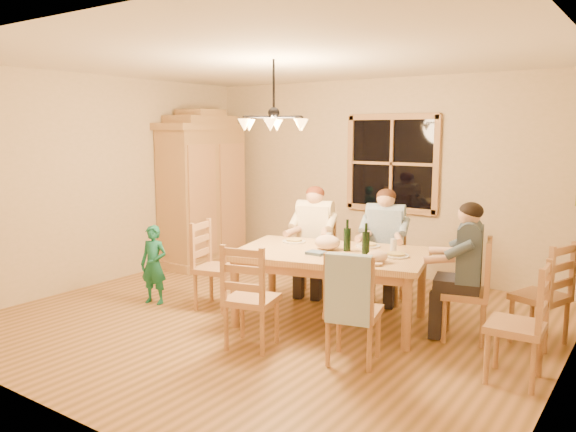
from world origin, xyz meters
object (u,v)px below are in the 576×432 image
Objects in this scene: wine_bottle_a at (347,235)px; chair_spare_back at (539,312)px; chair_near_left at (252,315)px; adult_slate_man at (467,254)px; adult_woman at (315,227)px; chair_end_left at (216,282)px; chair_near_right at (354,328)px; chair_end_right at (465,308)px; chandelier at (274,122)px; adult_plaid_man at (385,231)px; armoire at (203,194)px; wine_bottle_b at (366,240)px; dining_table at (331,260)px; chair_spare_front at (514,345)px; chair_far_right at (384,276)px; child at (154,265)px; chair_far_left at (314,270)px.

chair_spare_back is at bearing 15.25° from wine_bottle_a.
adult_slate_man is at bearing 26.57° from chair_near_left.
chair_end_left is at bearing 46.74° from adult_woman.
chair_near_right is 1.26m from chair_end_right.
adult_woman reaches higher than chair_spare_back.
chandelier is 1.89m from adult_plaid_man.
armoire is 2.32× the size of chair_spare_back.
chandelier reaches higher than chair_near_right.
armoire is 2.32× the size of chair_near_left.
wine_bottle_b is (0.92, 0.27, -1.15)m from chandelier.
chandelier is 2.21m from chair_near_right.
chair_near_left is at bearing -104.46° from dining_table.
adult_plaid_man is at bearing 61.36° from chandelier.
chair_spare_back is at bearing 19.42° from chandelier.
adult_plaid_man is 1.89m from chair_spare_back.
wine_bottle_b is at bearing 43.45° from chair_near_left.
chair_end_left is at bearing 86.27° from chair_spare_front.
adult_woman and adult_plaid_man have the same top height.
adult_slate_man is at bearing 46.74° from chair_near_right.
chair_far_right is 1.00× the size of chair_spare_back.
dining_table is at bearing 90.00° from adult_slate_man.
chair_spare_back is at bearing 34.47° from chair_near_right.
chair_near_left is 1.00× the size of chair_end_right.
adult_slate_man is at bearing 1.49° from child.
armoire is 2.32× the size of chair_far_right.
wine_bottle_a is at bearing 86.60° from chair_end_right.
wine_bottle_b reaches higher than dining_table.
dining_table is 2.18× the size of chair_far_left.
wine_bottle_a is at bearing 158.78° from wine_bottle_b.
adult_woman is at bearing 131.33° from dining_table.
dining_table is 1.39m from chair_end_right.
dining_table is at bearing 62.10° from chair_near_left.
chair_end_left is 2.69m from chair_end_right.
chair_spare_back reaches higher than child.
wine_bottle_a is at bearing 86.60° from adult_slate_man.
chair_end_left is 1.13× the size of adult_woman.
chair_end_left and chair_spare_back have the same top height.
chair_near_left is at bearing 116.57° from chair_end_right.
chandelier is 0.78× the size of chair_end_right.
wine_bottle_b is at bearing 96.84° from chair_near_right.
adult_plaid_man is (0.15, 0.98, 0.18)m from dining_table.
chair_near_left and chair_spare_back have the same top height.
chair_far_left is 2.61m from chair_spare_back.
armoire reaches higher than chair_near_right.
adult_woman is 0.88× the size of chair_spare_back.
armoire is at bearing 69.08° from chair_spare_front.
chair_near_left reaches higher than dining_table.
child is at bearing -166.13° from wine_bottle_b.
child is 4.12m from chair_spare_back.
armoire reaches higher than child.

